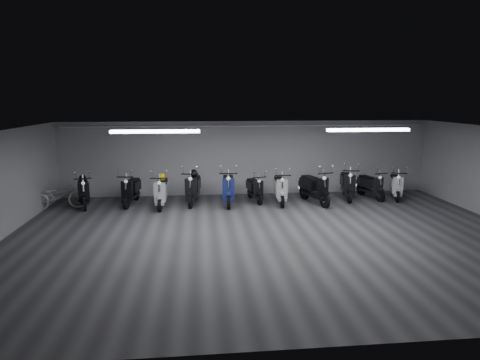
{
  "coord_description": "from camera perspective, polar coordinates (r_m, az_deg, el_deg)",
  "views": [
    {
      "loc": [
        -1.82,
        -10.25,
        3.6
      ],
      "look_at": [
        -0.54,
        2.5,
        1.05
      ],
      "focal_mm": 30.43,
      "sensor_mm": 36.0,
      "label": 1
    }
  ],
  "objects": [
    {
      "name": "fluor_strip_right",
      "position": [
        12.27,
        17.54,
        6.72
      ],
      "size": [
        2.4,
        0.18,
        0.08
      ],
      "primitive_type": "cube",
      "color": "white",
      "rests_on": "ceiling"
    },
    {
      "name": "helmet_2",
      "position": [
        14.43,
        -6.48,
        0.95
      ],
      "size": [
        0.28,
        0.28,
        0.28
      ],
      "primitive_type": "sphere",
      "color": "black",
      "rests_on": "scooter_3"
    },
    {
      "name": "helmet_0",
      "position": [
        14.93,
        -21.21,
        0.25
      ],
      "size": [
        0.24,
        0.24,
        0.24
      ],
      "primitive_type": "sphere",
      "color": "black",
      "rests_on": "scooter_0"
    },
    {
      "name": "scooter_9",
      "position": [
        15.67,
        17.9,
        -0.2
      ],
      "size": [
        0.93,
        1.79,
        1.27
      ],
      "primitive_type": null,
      "rotation": [
        0.0,
        0.0,
        0.22
      ],
      "color": "black",
      "rests_on": "floor"
    },
    {
      "name": "scooter_1",
      "position": [
        14.51,
        -15.06,
        -0.76
      ],
      "size": [
        0.83,
        1.88,
        1.35
      ],
      "primitive_type": null,
      "rotation": [
        0.0,
        0.0,
        -0.13
      ],
      "color": "black",
      "rests_on": "floor"
    },
    {
      "name": "floor",
      "position": [
        11.01,
        4.13,
        -7.87
      ],
      "size": [
        14.0,
        10.0,
        0.01
      ],
      "primitive_type": "cube",
      "color": "#3E3E41",
      "rests_on": "ground"
    },
    {
      "name": "scooter_8",
      "position": [
        15.31,
        14.86,
        0.03
      ],
      "size": [
        1.03,
        2.03,
        1.44
      ],
      "primitive_type": null,
      "rotation": [
        0.0,
        0.0,
        -0.21
      ],
      "color": "black",
      "rests_on": "floor"
    },
    {
      "name": "scooter_3",
      "position": [
        14.23,
        -6.61,
        -0.48
      ],
      "size": [
        0.9,
        2.02,
        1.45
      ],
      "primitive_type": null,
      "rotation": [
        0.0,
        0.0,
        -0.13
      ],
      "color": "black",
      "rests_on": "floor"
    },
    {
      "name": "scooter_0",
      "position": [
        14.73,
        -21.12,
        -0.99
      ],
      "size": [
        1.08,
        1.89,
        1.34
      ],
      "primitive_type": null,
      "rotation": [
        0.0,
        0.0,
        0.28
      ],
      "color": "black",
      "rests_on": "floor"
    },
    {
      "name": "scooter_4",
      "position": [
        14.07,
        -1.66,
        -0.45
      ],
      "size": [
        0.79,
        2.04,
        1.49
      ],
      "primitive_type": null,
      "rotation": [
        0.0,
        0.0,
        -0.06
      ],
      "color": "navy",
      "rests_on": "floor"
    },
    {
      "name": "scooter_2",
      "position": [
        13.93,
        -10.97,
        -1.0
      ],
      "size": [
        0.66,
        1.87,
        1.38
      ],
      "primitive_type": null,
      "rotation": [
        0.0,
        0.0,
        -0.02
      ],
      "color": "#BBBBBF",
      "rests_on": "floor"
    },
    {
      "name": "bicycle",
      "position": [
        14.72,
        -24.14,
        -1.64
      ],
      "size": [
        1.85,
        1.06,
        1.13
      ],
      "primitive_type": "imported",
      "rotation": [
        0.0,
        0.0,
        1.84
      ],
      "color": "silver",
      "rests_on": "floor"
    },
    {
      "name": "fluor_strip_left",
      "position": [
        11.34,
        -11.77,
        6.68
      ],
      "size": [
        2.4,
        0.18,
        0.08
      ],
      "primitive_type": "cube",
      "color": "white",
      "rests_on": "ceiling"
    },
    {
      "name": "scooter_5",
      "position": [
        14.49,
        2.09,
        -0.68
      ],
      "size": [
        0.82,
        1.7,
        1.21
      ],
      "primitive_type": null,
      "rotation": [
        0.0,
        0.0,
        0.18
      ],
      "color": "black",
      "rests_on": "floor"
    },
    {
      "name": "scooter_6",
      "position": [
        14.26,
        5.67,
        -0.59
      ],
      "size": [
        0.75,
        1.89,
        1.37
      ],
      "primitive_type": null,
      "rotation": [
        0.0,
        0.0,
        -0.07
      ],
      "color": "silver",
      "rests_on": "floor"
    },
    {
      "name": "front_wall",
      "position": [
        5.97,
        12.65,
        -10.64
      ],
      "size": [
        14.0,
        0.01,
        2.8
      ],
      "primitive_type": "cube",
      "color": "#A9AAAC",
      "rests_on": "ground"
    },
    {
      "name": "ceiling",
      "position": [
        10.44,
        4.35,
        6.86
      ],
      "size": [
        14.0,
        10.0,
        0.01
      ],
      "primitive_type": "cube",
      "color": "gray",
      "rests_on": "ground"
    },
    {
      "name": "conduit",
      "position": [
        15.31,
        1.11,
        7.58
      ],
      "size": [
        13.6,
        0.05,
        0.05
      ],
      "primitive_type": "cylinder",
      "rotation": [
        0.0,
        1.57,
        0.0
      ],
      "color": "white",
      "rests_on": "back_wall"
    },
    {
      "name": "helmet_1",
      "position": [
        14.12,
        -10.9,
        0.42
      ],
      "size": [
        0.28,
        0.28,
        0.28
      ],
      "primitive_type": "sphere",
      "color": "#D5C80C",
      "rests_on": "scooter_2"
    },
    {
      "name": "back_wall",
      "position": [
        15.52,
        1.06,
        3.1
      ],
      "size": [
        14.0,
        0.01,
        2.8
      ],
      "primitive_type": "cube",
      "color": "#A9AAAC",
      "rests_on": "ground"
    },
    {
      "name": "scooter_10",
      "position": [
        15.93,
        21.06,
        -0.16
      ],
      "size": [
        1.13,
        1.85,
        1.31
      ],
      "primitive_type": null,
      "rotation": [
        0.0,
        0.0,
        -0.33
      ],
      "color": "silver",
      "rests_on": "floor"
    },
    {
      "name": "scooter_7",
      "position": [
        14.42,
        10.43,
        -0.41
      ],
      "size": [
        1.19,
        2.07,
        1.46
      ],
      "primitive_type": null,
      "rotation": [
        0.0,
        0.0,
        0.29
      ],
      "color": "black",
      "rests_on": "floor"
    }
  ]
}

